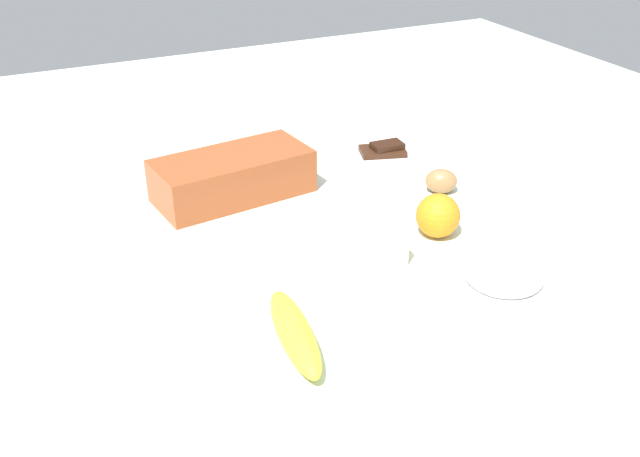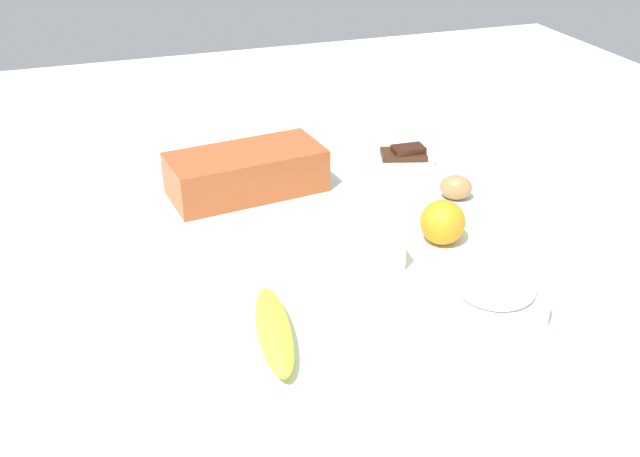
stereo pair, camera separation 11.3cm
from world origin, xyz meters
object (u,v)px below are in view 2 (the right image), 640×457
banana (274,330)px  chocolate_plate (404,157)px  flour_bowl (493,296)px  orange_fruit (443,222)px  butter_block (371,248)px  loaf_pan (246,171)px  egg_near_butter (456,187)px

banana → chocolate_plate: bearing=49.8°
flour_bowl → banana: flour_bowl is taller
flour_bowl → orange_fruit: 0.20m
orange_fruit → chocolate_plate: (0.08, 0.31, -0.03)m
orange_fruit → butter_block: size_ratio=0.81×
flour_bowl → orange_fruit: size_ratio=2.09×
loaf_pan → butter_block: 0.33m
banana → loaf_pan: bearing=80.7°
loaf_pan → egg_near_butter: (0.35, -0.15, -0.02)m
chocolate_plate → butter_block: bearing=-122.0°
flour_bowl → banana: 0.31m
orange_fruit → egg_near_butter: bearing=54.0°
chocolate_plate → orange_fruit: bearing=-103.8°
loaf_pan → banana: loaf_pan is taller
flour_bowl → chocolate_plate: size_ratio=1.18×
banana → orange_fruit: (0.33, 0.17, 0.02)m
loaf_pan → banana: size_ratio=1.55×
banana → butter_block: bearing=35.5°
orange_fruit → chocolate_plate: orange_fruit is taller
loaf_pan → egg_near_butter: size_ratio=5.01×
egg_near_butter → banana: bearing=-145.0°
orange_fruit → egg_near_butter: 0.16m
flour_bowl → butter_block: size_ratio=1.70×
flour_bowl → butter_block: 0.21m
egg_near_butter → flour_bowl: bearing=-110.0°
butter_block → orange_fruit: bearing=11.8°
banana → flour_bowl: bearing=-6.6°
flour_bowl → egg_near_butter: bearing=70.0°
egg_near_butter → chocolate_plate: (-0.02, 0.18, -0.01)m
egg_near_butter → chocolate_plate: egg_near_butter is taller
loaf_pan → orange_fruit: loaf_pan is taller
chocolate_plate → loaf_pan: bearing=-174.5°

